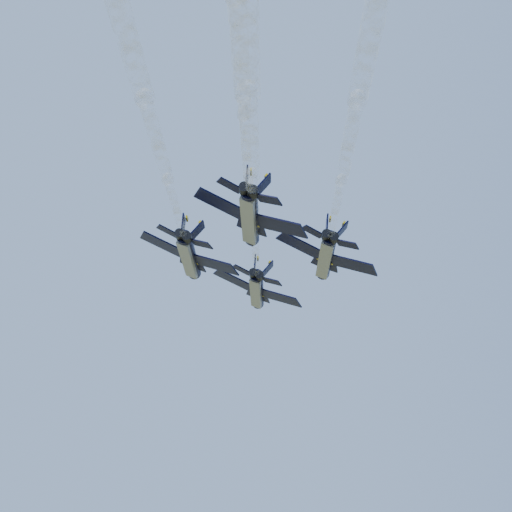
{
  "coord_description": "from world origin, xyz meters",
  "views": [
    {
      "loc": [
        0.8,
        -98.75,
        61.47
      ],
      "look_at": [
        -1.62,
        5.16,
        99.3
      ],
      "focal_mm": 55.0,
      "sensor_mm": 36.0,
      "label": 1
    }
  ],
  "objects_px": {
    "jet_right": "(326,258)",
    "jet_slot": "(251,218)",
    "jet_left": "(190,257)",
    "jet_lead": "(257,291)"
  },
  "relations": [
    {
      "from": "jet_right",
      "to": "jet_lead",
      "type": "bearing_deg",
      "value": 122.64
    },
    {
      "from": "jet_right",
      "to": "jet_slot",
      "type": "distance_m",
      "value": 17.45
    },
    {
      "from": "jet_lead",
      "to": "jet_left",
      "type": "relative_size",
      "value": 1.0
    },
    {
      "from": "jet_lead",
      "to": "jet_right",
      "type": "xyz_separation_m",
      "value": [
        9.81,
        -15.09,
        0.0
      ]
    },
    {
      "from": "jet_right",
      "to": "jet_slot",
      "type": "bearing_deg",
      "value": -125.39
    },
    {
      "from": "jet_left",
      "to": "jet_slot",
      "type": "height_order",
      "value": "same"
    },
    {
      "from": "jet_right",
      "to": "jet_slot",
      "type": "height_order",
      "value": "same"
    },
    {
      "from": "jet_lead",
      "to": "jet_left",
      "type": "height_order",
      "value": "same"
    },
    {
      "from": "jet_lead",
      "to": "jet_left",
      "type": "distance_m",
      "value": 18.11
    },
    {
      "from": "jet_lead",
      "to": "jet_right",
      "type": "relative_size",
      "value": 1.0
    }
  ]
}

